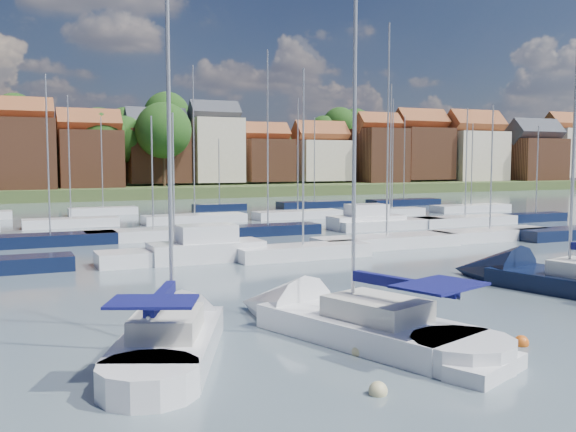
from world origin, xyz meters
name	(u,v)px	position (x,y,z in m)	size (l,w,h in m)	color
ground	(198,227)	(0.00, 40.00, 0.00)	(260.00, 260.00, 0.00)	#485862
sailboat_left	(176,336)	(-11.65, 2.86, 0.36)	(6.77, 10.74, 14.33)	silver
sailboat_centre	(332,322)	(-6.00, 2.42, 0.35)	(6.94, 12.60, 16.55)	silver
sailboat_navy	(546,281)	(7.33, 5.16, 0.35)	(6.50, 13.27, 17.71)	black
tender	(486,367)	(-4.20, -3.66, 0.23)	(3.08, 2.28, 0.60)	silver
buoy_b	(378,394)	(-7.89, -3.70, 0.00)	(0.51, 0.51, 0.51)	beige
buoy_c	(359,355)	(-6.55, -0.46, 0.00)	(0.49, 0.49, 0.49)	beige
buoy_d	(521,345)	(-1.07, -1.83, 0.00)	(0.50, 0.50, 0.50)	#D85914
buoy_e	(511,286)	(6.05, 6.13, 0.00)	(0.47, 0.47, 0.47)	beige
marina_field	(234,226)	(1.91, 35.15, 0.43)	(79.62, 41.41, 15.93)	silver
far_shore_town	(90,167)	(2.23, 132.67, 4.61)	(212.46, 90.00, 22.27)	#445128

